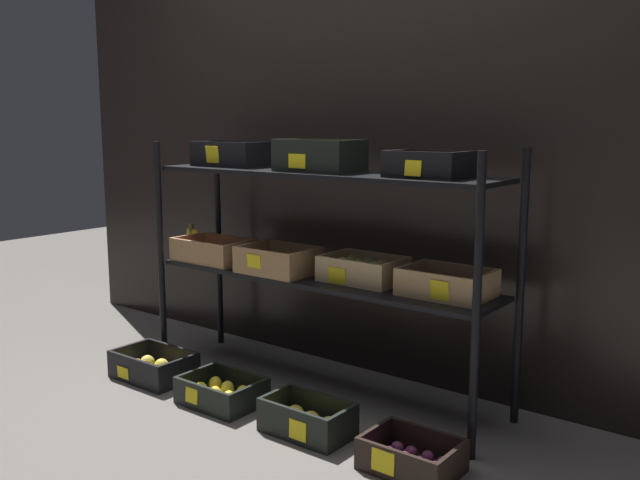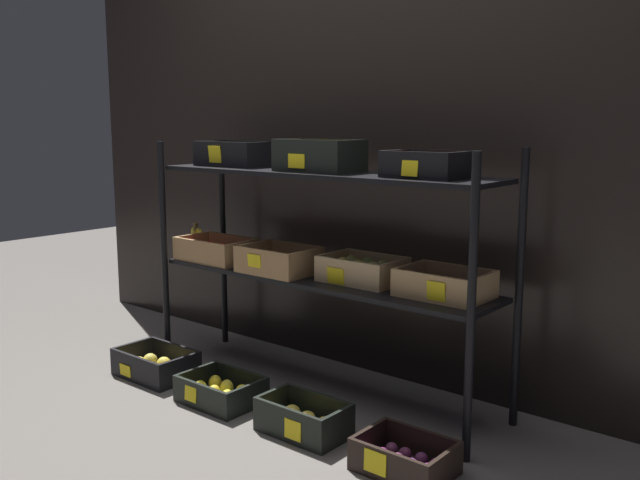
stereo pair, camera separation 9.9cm
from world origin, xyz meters
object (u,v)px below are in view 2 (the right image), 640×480
crate_ground_lemon (221,392)px  crate_ground_center_apple_gold (304,421)px  display_rack (315,227)px  crate_ground_apple_gold (156,366)px  crate_ground_plum (405,460)px

crate_ground_lemon → crate_ground_center_apple_gold: crate_ground_center_apple_gold is taller
display_rack → crate_ground_apple_gold: 1.05m
crate_ground_center_apple_gold → crate_ground_plum: 0.47m
display_rack → crate_ground_apple_gold: bearing=-151.2°
display_rack → crate_ground_plum: bearing=-28.5°
display_rack → crate_ground_lemon: 0.83m
display_rack → crate_ground_lemon: display_rack is taller
crate_ground_center_apple_gold → crate_ground_plum: crate_ground_center_apple_gold is taller
crate_ground_lemon → crate_ground_plum: size_ratio=1.04×
crate_ground_center_apple_gold → crate_ground_lemon: bearing=179.4°
crate_ground_lemon → crate_ground_center_apple_gold: 0.48m
crate_ground_center_apple_gold → crate_ground_plum: size_ratio=1.07×
crate_ground_plum → display_rack: bearing=151.5°
display_rack → crate_ground_lemon: (-0.21, -0.39, -0.70)m
crate_ground_plum → crate_ground_lemon: bearing=179.4°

